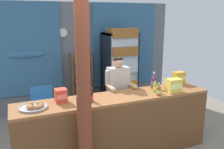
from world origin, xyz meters
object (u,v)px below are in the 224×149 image
soda_bottle_lime_soda (155,86)px  snack_box_instant_noodle (174,85)px  timber_post (84,100)px  snack_box_crackers (61,95)px  drink_fridge (120,66)px  soda_bottle_iced_tea (159,90)px  stall_counter (119,123)px  plastic_lawn_chair (43,106)px  pastry_tray (34,107)px  soda_bottle_cola (91,95)px  soda_bottle_grape_soda (154,81)px  snack_box_choco_powder (179,78)px  shopkeeper (118,89)px  bottle_shelf_rack (81,81)px

soda_bottle_lime_soda → snack_box_instant_noodle: (0.28, -0.11, 0.02)m
timber_post → snack_box_crackers: bearing=109.8°
drink_fridge → soda_bottle_iced_tea: bearing=-96.9°
stall_counter → plastic_lawn_chair: bearing=123.0°
stall_counter → pastry_tray: (-1.22, 0.11, 0.41)m
stall_counter → snack_box_instant_noodle: (0.95, -0.03, 0.50)m
soda_bottle_cola → soda_bottle_iced_tea: bearing=-9.1°
snack_box_crackers → stall_counter: bearing=-14.0°
soda_bottle_iced_tea → snack_box_instant_noodle: 0.32m
drink_fridge → soda_bottle_grape_soda: drink_fridge is taller
plastic_lawn_chair → timber_post: bearing=-79.8°
soda_bottle_cola → snack_box_choco_powder: snack_box_choco_powder is taller
drink_fridge → soda_bottle_grape_soda: 1.62m
drink_fridge → soda_bottle_lime_soda: (-0.20, -1.80, 0.04)m
timber_post → soda_bottle_lime_soda: 1.37m
plastic_lawn_chair → pastry_tray: bearing=-100.6°
shopkeeper → timber_post: bearing=-133.8°
snack_box_crackers → timber_post: bearing=-70.2°
bottle_shelf_rack → soda_bottle_lime_soda: bearing=-72.0°
soda_bottle_grape_soda → soda_bottle_cola: soda_bottle_grape_soda is taller
stall_counter → timber_post: timber_post is taller
stall_counter → plastic_lawn_chair: (-0.96, 1.48, -0.12)m
drink_fridge → shopkeeper: (-0.62, -1.29, -0.10)m
plastic_lawn_chair → soda_bottle_grape_soda: size_ratio=3.02×
shopkeeper → snack_box_crackers: shopkeeper is taller
snack_box_crackers → pastry_tray: 0.41m
drink_fridge → bottle_shelf_rack: 0.97m
bottle_shelf_rack → soda_bottle_cola: size_ratio=6.66×
soda_bottle_iced_tea → snack_box_crackers: size_ratio=1.03×
plastic_lawn_chair → soda_bottle_cola: bearing=-68.8°
drink_fridge → soda_bottle_grape_soda: (-0.11, -1.62, 0.06)m
soda_bottle_lime_soda → soda_bottle_iced_tea: soda_bottle_lime_soda is taller
shopkeeper → soda_bottle_iced_tea: shopkeeper is taller
stall_counter → soda_bottle_lime_soda: bearing=7.0°
soda_bottle_iced_tea → snack_box_choco_powder: bearing=31.0°
snack_box_choco_powder → pastry_tray: snack_box_choco_powder is taller
plastic_lawn_chair → snack_box_instant_noodle: (1.91, -1.51, 0.62)m
drink_fridge → soda_bottle_lime_soda: drink_fridge is taller
soda_bottle_iced_tea → timber_post: bearing=-169.3°
snack_box_crackers → snack_box_choco_powder: snack_box_choco_powder is taller
snack_box_instant_noodle → pastry_tray: snack_box_instant_noodle is taller
bottle_shelf_rack → soda_bottle_cola: bottle_shelf_rack is taller
pastry_tray → timber_post: bearing=-36.7°
soda_bottle_iced_tea → snack_box_choco_powder: snack_box_choco_powder is taller
snack_box_instant_noodle → soda_bottle_grape_soda: bearing=122.2°
soda_bottle_cola → drink_fridge: bearing=54.3°
bottle_shelf_rack → snack_box_choco_powder: bottle_shelf_rack is taller
stall_counter → soda_bottle_grape_soda: (0.76, 0.27, 0.51)m
bottle_shelf_rack → snack_box_instant_noodle: bearing=-66.3°
soda_bottle_grape_soda → soda_bottle_lime_soda: size_ratio=1.28×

